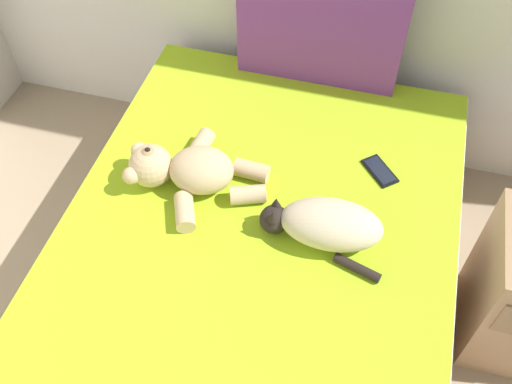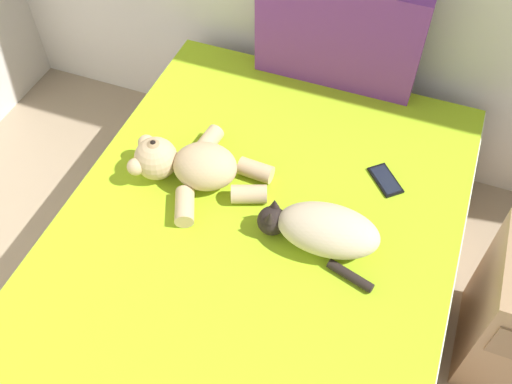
{
  "view_description": "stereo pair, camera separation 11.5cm",
  "coord_description": "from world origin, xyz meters",
  "views": [
    {
      "loc": [
        1.93,
        2.38,
        2.12
      ],
      "look_at": [
        1.61,
        3.54,
        0.62
      ],
      "focal_mm": 40.1,
      "sensor_mm": 36.0,
      "label": 1
    },
    {
      "loc": [
        2.04,
        2.41,
        2.12
      ],
      "look_at": [
        1.61,
        3.54,
        0.62
      ],
      "focal_mm": 40.1,
      "sensor_mm": 36.0,
      "label": 2
    }
  ],
  "objects": [
    {
      "name": "cat",
      "position": [
        1.86,
        3.49,
        0.59
      ],
      "size": [
        0.43,
        0.25,
        0.15
      ],
      "color": "#C6B293",
      "rests_on": "bed"
    },
    {
      "name": "teddy_bear",
      "position": [
        1.34,
        3.59,
        0.59
      ],
      "size": [
        0.52,
        0.45,
        0.17
      ],
      "color": "tan",
      "rests_on": "bed"
    },
    {
      "name": "patterned_cushion",
      "position": [
        1.67,
        4.31,
        0.75
      ],
      "size": [
        0.67,
        0.11,
        0.46
      ],
      "color": "#72338C",
      "rests_on": "bed"
    },
    {
      "name": "cell_phone",
      "position": [
        2.01,
        3.83,
        0.52
      ],
      "size": [
        0.15,
        0.16,
        0.01
      ],
      "color": "black",
      "rests_on": "bed"
    },
    {
      "name": "bed",
      "position": [
        1.64,
        3.35,
        0.26
      ],
      "size": [
        1.39,
        2.06,
        0.52
      ],
      "color": "#9E7A56",
      "rests_on": "ground_plane"
    }
  ]
}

